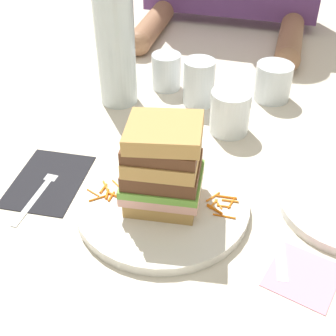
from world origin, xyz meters
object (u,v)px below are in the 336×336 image
(sandwich, at_px, (163,166))
(fork, at_px, (42,188))
(water_bottle, at_px, (115,35))
(empty_tumbler_0, at_px, (273,82))
(napkin_dark, at_px, (49,181))
(napkin_pink, at_px, (303,276))
(main_plate, at_px, (163,204))
(juice_glass, at_px, (230,115))
(empty_tumbler_2, at_px, (166,71))
(knife, at_px, (278,230))
(empty_tumbler_1, at_px, (199,83))

(sandwich, distance_m, fork, 0.22)
(fork, distance_m, water_bottle, 0.34)
(empty_tumbler_0, bearing_deg, water_bottle, -162.95)
(napkin_dark, relative_size, napkin_pink, 1.75)
(main_plate, distance_m, juice_glass, 0.25)
(sandwich, height_order, water_bottle, water_bottle)
(napkin_dark, distance_m, napkin_pink, 0.42)
(fork, xyz_separation_m, juice_glass, (0.26, 0.25, 0.03))
(sandwich, distance_m, juice_glass, 0.25)
(juice_glass, bearing_deg, main_plate, -104.49)
(sandwich, height_order, empty_tumbler_2, sandwich)
(fork, relative_size, empty_tumbler_0, 2.17)
(juice_glass, relative_size, napkin_pink, 0.92)
(knife, height_order, water_bottle, water_bottle)
(empty_tumbler_0, xyz_separation_m, napkin_pink, (0.09, -0.46, -0.04))
(fork, distance_m, empty_tumbler_2, 0.40)
(empty_tumbler_1, relative_size, napkin_pink, 1.07)
(napkin_dark, height_order, water_bottle, water_bottle)
(main_plate, xyz_separation_m, empty_tumbler_2, (-0.10, 0.37, 0.03))
(sandwich, distance_m, empty_tumbler_0, 0.41)
(empty_tumbler_1, bearing_deg, empty_tumbler_2, 149.82)
(empty_tumbler_2, bearing_deg, empty_tumbler_1, -30.18)
(napkin_pink, bearing_deg, sandwich, 160.40)
(water_bottle, relative_size, empty_tumbler_1, 3.34)
(sandwich, xyz_separation_m, empty_tumbler_1, (-0.02, 0.33, -0.04))
(water_bottle, bearing_deg, main_plate, -58.72)
(knife, xyz_separation_m, empty_tumbler_1, (-0.19, 0.33, 0.05))
(sandwich, xyz_separation_m, empty_tumbler_2, (-0.10, 0.37, -0.05))
(empty_tumbler_1, bearing_deg, sandwich, -87.12)
(napkin_dark, xyz_separation_m, juice_glass, (0.26, 0.23, 0.03))
(empty_tumbler_2, bearing_deg, knife, -53.78)
(main_plate, bearing_deg, knife, -0.56)
(sandwich, distance_m, water_bottle, 0.35)
(sandwich, relative_size, empty_tumbler_2, 1.83)
(fork, bearing_deg, napkin_dark, 88.95)
(fork, xyz_separation_m, knife, (0.38, 0.01, -0.00))
(fork, bearing_deg, juice_glass, 43.65)
(fork, xyz_separation_m, water_bottle, (0.02, 0.30, 0.14))
(water_bottle, bearing_deg, empty_tumbler_1, 11.47)
(napkin_dark, bearing_deg, sandwich, -3.51)
(main_plate, distance_m, empty_tumbler_0, 0.41)
(main_plate, distance_m, knife, 0.18)
(water_bottle, bearing_deg, napkin_pink, -43.29)
(napkin_dark, distance_m, water_bottle, 0.32)
(main_plate, height_order, empty_tumbler_1, empty_tumbler_1)
(fork, bearing_deg, empty_tumbler_2, 74.96)
(fork, bearing_deg, napkin_pink, -9.07)
(fork, relative_size, water_bottle, 0.52)
(main_plate, distance_m, fork, 0.20)
(water_bottle, relative_size, empty_tumbler_2, 4.13)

